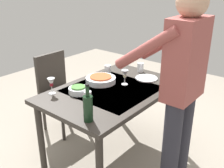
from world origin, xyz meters
TOP-DOWN VIEW (x-y plane):
  - ground_plane at (0.00, 0.00)m, footprint 6.00×6.00m
  - dining_table at (0.00, 0.00)m, footprint 1.33×0.87m
  - chair_near at (-0.00, -0.82)m, footprint 0.40×0.40m
  - person_server at (0.04, 0.70)m, footprint 0.42×0.61m
  - wine_bottle at (0.57, 0.24)m, footprint 0.07×0.07m
  - wine_glass_left at (-0.16, 0.03)m, footprint 0.07×0.07m
  - wine_glass_right at (0.43, -0.35)m, footprint 0.07×0.07m
  - water_cup_near_left at (0.33, 0.00)m, footprint 0.07×0.07m
  - water_cup_near_right at (-0.30, -0.31)m, footprint 0.07×0.07m
  - water_cup_far_left at (-0.57, -0.06)m, footprint 0.07×0.07m
  - serving_bowl_pasta at (-0.05, -0.19)m, footprint 0.30×0.30m
  - side_bowl_salad at (0.27, -0.17)m, footprint 0.18×0.18m
  - dinner_plate_near at (-0.43, 0.11)m, footprint 0.23×0.23m

SIDE VIEW (x-z plane):
  - ground_plane at x=0.00m, z-range 0.00..0.00m
  - chair_near at x=0.00m, z-range 0.07..0.98m
  - dining_table at x=0.00m, z-range 0.29..1.03m
  - dinner_plate_near at x=-0.43m, z-range 0.74..0.75m
  - serving_bowl_pasta at x=-0.05m, z-range 0.74..0.81m
  - side_bowl_salad at x=0.27m, z-range 0.74..0.81m
  - water_cup_near_left at x=0.33m, z-range 0.74..0.83m
  - water_cup_near_right at x=-0.30m, z-range 0.74..0.83m
  - water_cup_far_left at x=-0.57m, z-range 0.74..0.84m
  - wine_glass_left at x=-0.16m, z-range 0.77..0.92m
  - wine_glass_right at x=0.43m, z-range 0.77..0.92m
  - wine_bottle at x=0.57m, z-range 0.70..1.00m
  - person_server at x=0.04m, z-range 0.12..1.81m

